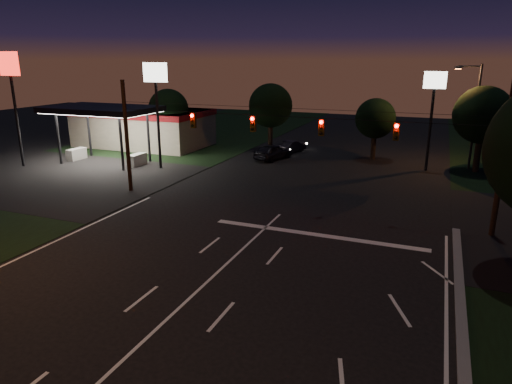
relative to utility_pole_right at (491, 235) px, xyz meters
The scene contains 17 objects.
ground 19.21m from the utility_pole_right, 128.66° to the right, with size 140.00×140.00×0.00m, color black.
cross_street_left 32.02m from the utility_pole_right, behind, with size 20.00×16.00×0.02m, color black.
stop_bar 9.66m from the utility_pole_right, 158.75° to the right, with size 12.00×0.50×0.01m, color silver.
utility_pole_right is the anchor object (origin of this frame).
utility_pole_left 24.00m from the utility_pole_right, behind, with size 0.28×0.28×8.00m, color black.
signal_span 13.20m from the utility_pole_right, behind, with size 24.00×0.40×1.56m.
gas_station 37.27m from the utility_pole_right, 155.56° to the left, with size 14.20×16.10×5.25m.
pole_sign_left_near 27.82m from the utility_pole_right, 164.93° to the left, with size 2.20×0.30×9.10m.
pole_sign_left_far 38.87m from the utility_pole_right, behind, with size 2.00×0.30×10.00m.
pole_sign_right 16.73m from the utility_pole_right, 104.93° to the left, with size 1.80×0.30×8.40m.
street_light_right_far 17.81m from the utility_pole_right, 92.57° to the left, with size 2.20×0.35×9.00m.
tree_far_a 33.84m from the utility_pole_right, 153.24° to the left, with size 4.20×4.20×6.42m.
tree_far_b 28.04m from the utility_pole_right, 136.25° to the left, with size 4.60×4.60×6.98m.
tree_far_c 20.58m from the utility_pole_right, 116.39° to the left, with size 3.80×3.80×5.86m.
tree_far_d 16.84m from the utility_pole_right, 89.92° to the left, with size 4.80×4.80×7.30m.
car_oncoming_a 22.99m from the utility_pole_right, 141.51° to the left, with size 1.78×4.43×1.51m, color black.
car_oncoming_b 25.42m from the utility_pole_right, 133.19° to the left, with size 1.31×3.76×1.24m, color black.
Camera 1 is at (8.69, -11.64, 9.33)m, focal length 32.00 mm.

